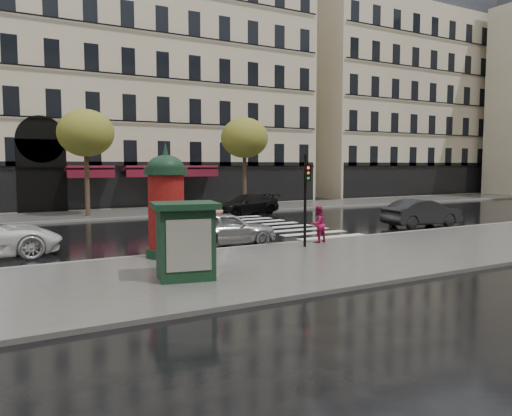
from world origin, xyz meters
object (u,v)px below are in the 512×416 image
woman_umbrella (207,225)px  man_burgundy (198,227)px  car_silver (225,228)px  woman_red (318,224)px  newsstand (185,239)px  morris_column (166,202)px  car_darkgrey (422,213)px  car_black (246,204)px  traffic_light (306,191)px

woman_umbrella → man_burgundy: woman_umbrella is taller
woman_umbrella → car_silver: (2.59, 4.04, -0.71)m
woman_red → newsstand: (-7.06, -3.40, 0.34)m
woman_umbrella → morris_column: size_ratio=0.50×
car_silver → car_darkgrey: car_darkgrey is taller
car_black → newsstand: bearing=-41.0°
traffic_light → woman_umbrella: bearing=-161.9°
car_silver → car_black: 12.78m
traffic_light → car_darkgrey: traffic_light is taller
morris_column → car_silver: bearing=30.2°
woman_red → car_darkgrey: size_ratio=0.34×
car_darkgrey → woman_umbrella: bearing=111.0°
car_silver → car_black: (6.84, 10.80, -0.04)m
morris_column → woman_red: bearing=0.0°
woman_red → newsstand: bearing=16.5°
newsstand → traffic_light: bearing=24.6°
woman_umbrella → morris_column: bearing=102.6°
newsstand → car_darkgrey: size_ratio=0.48×
woman_umbrella → morris_column: (-0.50, 2.24, 0.58)m
woman_umbrella → car_black: size_ratio=0.43×
woman_umbrella → car_darkgrey: size_ratio=0.45×
car_darkgrey → woman_red: bearing=108.6°
newsstand → car_black: 19.19m
woman_red → car_silver: size_ratio=0.36×
traffic_light → car_darkgrey: size_ratio=0.81×
car_darkgrey → morris_column: bearing=102.2°
woman_umbrella → traffic_light: 5.14m
man_burgundy → car_darkgrey: man_burgundy is taller
woman_red → man_burgundy: 5.25m
morris_column → traffic_light: morris_column is taller
car_silver → car_black: bearing=-24.6°
woman_red → car_black: 13.09m
car_black → woman_umbrella: bearing=-39.9°
morris_column → newsstand: size_ratio=1.86×
car_silver → traffic_light: bearing=-130.2°
morris_column → newsstand: morris_column is taller
woman_red → car_darkgrey: bearing=-174.2°
woman_umbrella → car_darkgrey: 15.09m
car_silver → morris_column: bearing=128.0°
man_burgundy → traffic_light: size_ratio=0.54×
traffic_light → car_silver: bearing=132.1°
woman_umbrella → car_darkgrey: bearing=17.4°
car_darkgrey → car_black: (-4.96, 10.33, -0.05)m
newsstand → car_darkgrey: bearing=20.1°
woman_red → newsstand: 7.84m
newsstand → morris_column: bearing=79.0°
woman_red → traffic_light: traffic_light is taller
woman_umbrella → newsstand: 1.65m
newsstand → woman_red: bearing=25.7°
car_silver → car_darkgrey: size_ratio=0.94×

